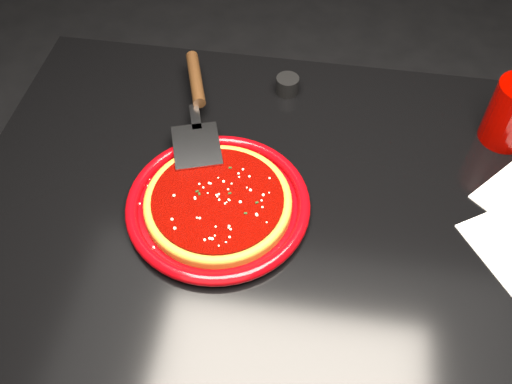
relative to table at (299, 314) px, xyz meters
The scene contains 10 objects.
floor 0.38m from the table, ahead, with size 4.00×4.00×0.01m, color black.
table is the anchor object (origin of this frame).
plate 0.42m from the table, behind, with size 0.31×0.31×0.02m, color #760306.
pizza_crust 0.42m from the table, behind, with size 0.25×0.25×0.01m, color #8E5F1D.
pizza_crust_rim 0.43m from the table, behind, with size 0.25×0.25×0.02m, color #8E5F1D.
pizza_sauce 0.43m from the table, behind, with size 0.22×0.22×0.01m, color #650300.
parmesan_dusting 0.44m from the table, behind, with size 0.21×0.21×0.01m, color beige, non-canonical shape.
basil_flecks 0.44m from the table, behind, with size 0.20×0.20×0.00m, color black, non-canonical shape.
pizza_server 0.51m from the table, 142.41° to the left, with size 0.10×0.35×0.03m, color #BBBDC3, non-canonical shape.
ramekin 0.50m from the table, 104.73° to the left, with size 0.05×0.05×0.04m, color black.
Camera 1 is at (-0.00, -0.58, 1.53)m, focal length 40.00 mm.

